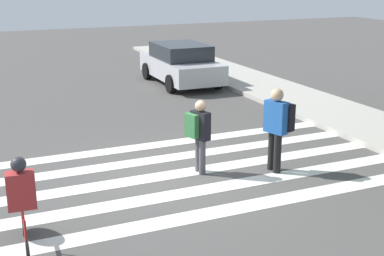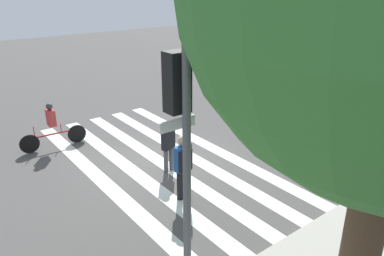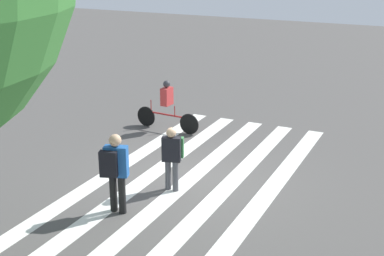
{
  "view_description": "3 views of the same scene",
  "coord_description": "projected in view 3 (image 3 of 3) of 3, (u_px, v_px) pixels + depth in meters",
  "views": [
    {
      "loc": [
        9.72,
        -3.75,
        4.11
      ],
      "look_at": [
        -0.39,
        0.71,
        0.84
      ],
      "focal_mm": 50.0,
      "sensor_mm": 36.0,
      "label": 1
    },
    {
      "loc": [
        5.72,
        9.08,
        5.44
      ],
      "look_at": [
        -0.83,
        0.59,
        1.14
      ],
      "focal_mm": 35.0,
      "sensor_mm": 36.0,
      "label": 2
    },
    {
      "loc": [
        -5.31,
        10.88,
        5.51
      ],
      "look_at": [
        -0.11,
        0.04,
        1.4
      ],
      "focal_mm": 50.0,
      "sensor_mm": 36.0,
      "label": 3
    }
  ],
  "objects": [
    {
      "name": "cyclist_near_curb",
      "position": [
        167.0,
        104.0,
        16.57
      ],
      "size": [
        2.23,
        0.42,
        1.6
      ],
      "rotation": [
        0.0,
        0.0,
        -0.07
      ],
      "color": "black",
      "rests_on": "ground_plane"
    },
    {
      "name": "pedestrian_adult_yellow_jacket",
      "position": [
        115.0,
        168.0,
        11.31
      ],
      "size": [
        0.54,
        0.51,
        1.79
      ],
      "rotation": [
        0.0,
        0.0,
        3.46
      ],
      "color": "black",
      "rests_on": "ground_plane"
    },
    {
      "name": "ground_plane",
      "position": [
        189.0,
        180.0,
        13.24
      ],
      "size": [
        60.0,
        60.0,
        0.0
      ],
      "primitive_type": "plane",
      "color": "#4C4947"
    },
    {
      "name": "pedestrian_adult_blue_shirt",
      "position": [
        173.0,
        154.0,
        12.44
      ],
      "size": [
        0.47,
        0.44,
        1.57
      ],
      "rotation": [
        0.0,
        0.0,
        0.3
      ],
      "color": "#4C4C51",
      "rests_on": "ground_plane"
    },
    {
      "name": "crosswalk_stripes",
      "position": [
        189.0,
        180.0,
        13.24
      ],
      "size": [
        4.46,
        10.0,
        0.01
      ],
      "color": "silver",
      "rests_on": "ground_plane"
    }
  ]
}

